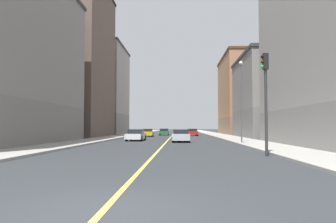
{
  "coord_description": "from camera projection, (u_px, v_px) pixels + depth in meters",
  "views": [
    {
      "loc": [
        1.48,
        -6.26,
        1.62
      ],
      "look_at": [
        -0.26,
        39.0,
        3.75
      ],
      "focal_mm": 34.39,
      "sensor_mm": 36.0,
      "label": 1
    }
  ],
  "objects": [
    {
      "name": "ground_plane",
      "position": [
        104.0,
        210.0,
        6.23
      ],
      "size": [
        400.0,
        400.0,
        0.0
      ],
      "primitive_type": "plane",
      "color": "#2C3033",
      "rests_on": "ground"
    },
    {
      "name": "sidewalk_left",
      "position": [
        221.0,
        136.0,
        54.82
      ],
      "size": [
        3.59,
        168.0,
        0.15
      ],
      "primitive_type": "cube",
      "color": "#9E9B93",
      "rests_on": "ground"
    },
    {
      "name": "sidewalk_right",
      "position": [
        123.0,
        136.0,
        55.46
      ],
      "size": [
        3.59,
        168.0,
        0.15
      ],
      "primitive_type": "cube",
      "color": "#9E9B93",
      "rests_on": "ground"
    },
    {
      "name": "lane_center_stripe",
      "position": [
        172.0,
        136.0,
        55.14
      ],
      "size": [
        0.16,
        154.0,
        0.01
      ],
      "primitive_type": "cube",
      "color": "#E5D14C",
      "rests_on": "ground"
    },
    {
      "name": "building_left_mid",
      "position": [
        282.0,
        97.0,
        45.99
      ],
      "size": [
        12.11,
        15.17,
        11.77
      ],
      "color": "slate",
      "rests_on": "ground"
    },
    {
      "name": "building_left_far",
      "position": [
        252.0,
        95.0,
        65.2
      ],
      "size": [
        12.11,
        18.07,
        15.87
      ],
      "color": "#8F6B4F",
      "rests_on": "ground"
    },
    {
      "name": "building_right_midblock",
      "position": [
        68.0,
        61.0,
        50.09
      ],
      "size": [
        12.11,
        15.5,
        23.64
      ],
      "color": "brown",
      "rests_on": "ground"
    },
    {
      "name": "building_right_distant",
      "position": [
        95.0,
        91.0,
        66.55
      ],
      "size": [
        12.11,
        15.31,
        18.12
      ],
      "color": "gray",
      "rests_on": "ground"
    },
    {
      "name": "traffic_light_left_near",
      "position": [
        265.0,
        89.0,
        17.73
      ],
      "size": [
        0.4,
        0.32,
        5.68
      ],
      "color": "#2D2D2D",
      "rests_on": "ground"
    },
    {
      "name": "street_lamp_left_near",
      "position": [
        241.0,
        93.0,
        30.16
      ],
      "size": [
        0.36,
        0.36,
        7.64
      ],
      "color": "#4C4C51",
      "rests_on": "ground"
    },
    {
      "name": "car_green",
      "position": [
        164.0,
        132.0,
        60.42
      ],
      "size": [
        1.84,
        3.99,
        1.24
      ],
      "color": "#1E6B38",
      "rests_on": "ground"
    },
    {
      "name": "car_silver",
      "position": [
        181.0,
        136.0,
        33.95
      ],
      "size": [
        1.88,
        4.58,
        1.32
      ],
      "color": "silver",
      "rests_on": "ground"
    },
    {
      "name": "car_yellow",
      "position": [
        148.0,
        133.0,
        52.89
      ],
      "size": [
        1.92,
        4.23,
        1.25
      ],
      "color": "gold",
      "rests_on": "ground"
    },
    {
      "name": "car_red",
      "position": [
        192.0,
        132.0,
        56.7
      ],
      "size": [
        2.05,
        4.01,
        1.24
      ],
      "color": "red",
      "rests_on": "ground"
    },
    {
      "name": "car_white",
      "position": [
        136.0,
        135.0,
        36.9
      ],
      "size": [
        2.01,
        4.17,
        1.31
      ],
      "color": "white",
      "rests_on": "ground"
    }
  ]
}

